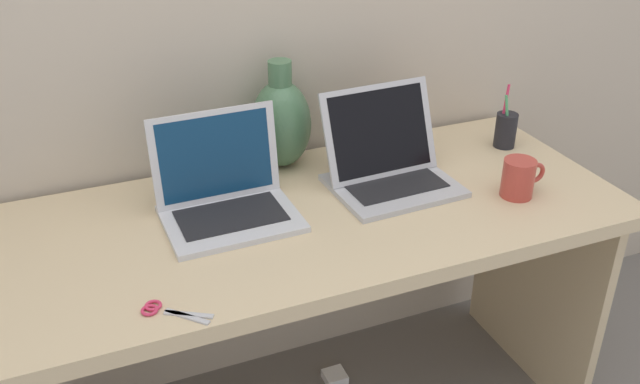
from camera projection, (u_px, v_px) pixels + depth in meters
name	position (u px, v px, depth m)	size (l,w,h in m)	color
desk	(320.00, 263.00, 1.81)	(1.54, 0.67, 0.76)	#D1B78C
laptop_left	(224.00, 190.00, 1.69)	(0.32, 0.26, 0.24)	silver
laptop_right	(387.00, 160.00, 1.83)	(0.33, 0.27, 0.25)	#B2B2B7
green_vase	(281.00, 122.00, 1.90)	(0.16, 0.16, 0.30)	#47704C
coffee_mug	(519.00, 178.00, 1.77)	(0.12, 0.08, 0.10)	#B23D33
pen_cup	(506.00, 130.00, 2.04)	(0.06, 0.06, 0.19)	black
scissors	(164.00, 311.00, 1.38)	(0.13, 0.12, 0.01)	#B7B7BC
power_brick	(335.00, 377.00, 2.26)	(0.07, 0.07, 0.03)	white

